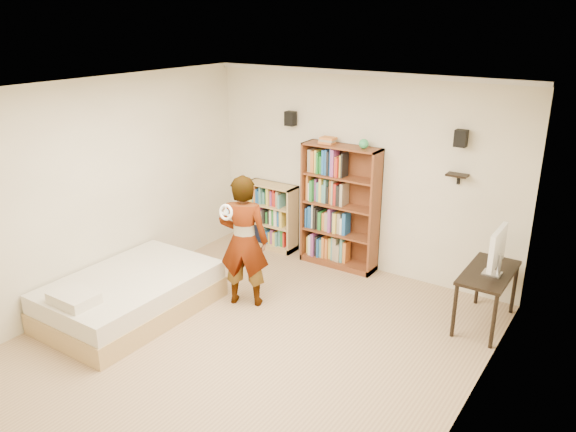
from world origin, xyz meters
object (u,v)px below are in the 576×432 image
(low_bookshelf, at_px, (271,216))
(computer_desk, at_px, (486,298))
(tall_bookshelf, at_px, (340,207))
(daybed, at_px, (131,291))
(person, at_px, (244,241))

(low_bookshelf, relative_size, computer_desk, 1.02)
(low_bookshelf, xyz_separation_m, computer_desk, (3.34, -0.51, -0.17))
(tall_bookshelf, height_order, computer_desk, tall_bookshelf)
(low_bookshelf, bearing_deg, tall_bookshelf, -0.44)
(daybed, bearing_deg, person, 44.73)
(daybed, bearing_deg, low_bookshelf, 85.06)
(person, bearing_deg, computer_desk, 178.51)
(tall_bookshelf, distance_m, low_bookshelf, 1.22)
(tall_bookshelf, xyz_separation_m, computer_desk, (2.18, -0.51, -0.53))
(computer_desk, height_order, daybed, computer_desk)
(tall_bookshelf, xyz_separation_m, daybed, (-1.39, -2.57, -0.57))
(daybed, height_order, person, person)
(tall_bookshelf, distance_m, daybed, 2.97)
(tall_bookshelf, relative_size, daybed, 0.87)
(computer_desk, height_order, person, person)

